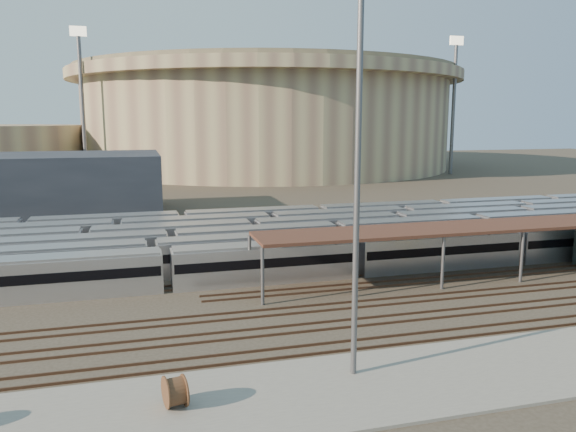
# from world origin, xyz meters

# --- Properties ---
(ground) EXTENTS (420.00, 420.00, 0.00)m
(ground) POSITION_xyz_m (0.00, 0.00, 0.00)
(ground) COLOR #383026
(ground) RESTS_ON ground
(apron) EXTENTS (50.00, 9.00, 0.20)m
(apron) POSITION_xyz_m (-5.00, -15.00, 0.10)
(apron) COLOR gray
(apron) RESTS_ON ground
(subway_trains) EXTENTS (123.14, 23.90, 3.60)m
(subway_trains) POSITION_xyz_m (1.59, 18.50, 1.80)
(subway_trains) COLOR silver
(subway_trains) RESTS_ON ground
(inspection_shed) EXTENTS (60.30, 6.00, 5.30)m
(inspection_shed) POSITION_xyz_m (22.00, 4.00, 4.98)
(inspection_shed) COLOR #595A5E
(inspection_shed) RESTS_ON ground
(empty_tracks) EXTENTS (170.00, 9.62, 0.18)m
(empty_tracks) POSITION_xyz_m (0.00, -5.00, 0.09)
(empty_tracks) COLOR #4C3323
(empty_tracks) RESTS_ON ground
(stadium) EXTENTS (124.00, 124.00, 32.50)m
(stadium) POSITION_xyz_m (25.00, 140.00, 16.47)
(stadium) COLOR tan
(stadium) RESTS_ON ground
(service_building) EXTENTS (42.00, 20.00, 10.00)m
(service_building) POSITION_xyz_m (-35.00, 55.00, 5.00)
(service_building) COLOR #1E232D
(service_building) RESTS_ON ground
(floodlight_0) EXTENTS (4.00, 1.00, 38.40)m
(floodlight_0) POSITION_xyz_m (-30.00, 110.00, 20.65)
(floodlight_0) COLOR #595A5E
(floodlight_0) RESTS_ON ground
(floodlight_2) EXTENTS (4.00, 1.00, 38.40)m
(floodlight_2) POSITION_xyz_m (70.00, 100.00, 20.65)
(floodlight_2) COLOR #595A5E
(floodlight_2) RESTS_ON ground
(floodlight_3) EXTENTS (4.00, 1.00, 38.40)m
(floodlight_3) POSITION_xyz_m (-10.00, 160.00, 20.65)
(floodlight_3) COLOR #595A5E
(floodlight_3) RESTS_ON ground
(cable_reel_east) EXTENTS (1.33, 1.95, 1.79)m
(cable_reel_east) POSITION_xyz_m (-16.49, -14.64, 1.09)
(cable_reel_east) COLOR #4E321F
(cable_reel_east) RESTS_ON apron
(yard_light_pole) EXTENTS (0.80, 0.36, 22.45)m
(yard_light_pole) POSITION_xyz_m (-5.61, -13.36, 11.51)
(yard_light_pole) COLOR #595A5E
(yard_light_pole) RESTS_ON apron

